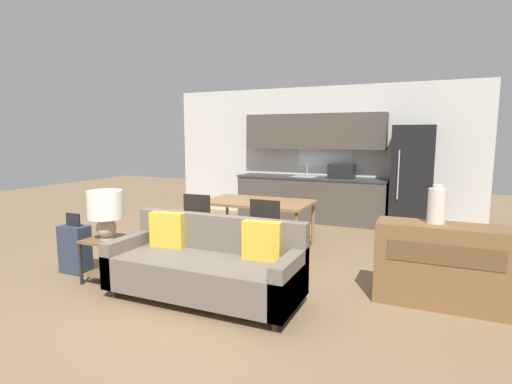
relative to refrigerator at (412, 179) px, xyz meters
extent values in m
plane|color=#7F6647|center=(-1.90, -4.22, -0.95)|extent=(20.00, 20.00, 0.00)
cube|color=silver|center=(-1.90, 0.41, 0.40)|extent=(6.40, 0.06, 2.70)
cube|color=white|center=(-1.71, 0.37, 0.61)|extent=(1.10, 0.01, 0.91)
cube|color=#4C443D|center=(-1.90, 0.07, -0.52)|extent=(2.97, 0.62, 0.86)
cube|color=#38383A|center=(-1.90, 0.07, -0.07)|extent=(3.00, 0.65, 0.04)
cube|color=#B2B5B7|center=(-2.01, 0.02, -0.05)|extent=(0.48, 0.36, 0.01)
cylinder|color=#B7BABC|center=(-2.01, 0.19, 0.07)|extent=(0.02, 0.02, 0.24)
cube|color=#4C443D|center=(-1.90, 0.21, 0.85)|extent=(2.83, 0.34, 0.70)
cube|color=black|center=(-1.27, 0.02, 0.09)|extent=(0.48, 0.36, 0.28)
cube|color=black|center=(0.00, 0.00, 0.00)|extent=(0.70, 0.72, 1.90)
cylinder|color=silver|center=(-0.21, -0.38, 0.09)|extent=(0.02, 0.02, 0.85)
cube|color=olive|center=(-2.09, -2.15, -0.24)|extent=(1.63, 0.95, 0.04)
cylinder|color=olive|center=(-2.84, -2.57, -0.61)|extent=(0.05, 0.05, 0.69)
cylinder|color=olive|center=(-1.33, -2.57, -0.61)|extent=(0.05, 0.05, 0.69)
cylinder|color=olive|center=(-2.84, -1.74, -0.61)|extent=(0.05, 0.05, 0.69)
cylinder|color=olive|center=(-1.33, -1.74, -0.61)|extent=(0.05, 0.05, 0.69)
cylinder|color=#3D2D1E|center=(-2.72, -4.56, -0.90)|extent=(0.05, 0.05, 0.10)
cylinder|color=#3D2D1E|center=(-0.88, -4.56, -0.90)|extent=(0.05, 0.05, 0.10)
cylinder|color=#3D2D1E|center=(-2.72, -3.92, -0.90)|extent=(0.05, 0.05, 0.10)
cylinder|color=#3D2D1E|center=(-0.88, -3.92, -0.90)|extent=(0.05, 0.05, 0.10)
cube|color=#6B6056|center=(-1.80, -4.24, -0.67)|extent=(2.04, 0.80, 0.36)
cube|color=#6B6056|center=(-1.80, -3.91, -0.47)|extent=(2.04, 0.14, 0.75)
cube|color=#6B6056|center=(-2.75, -4.24, -0.60)|extent=(0.14, 0.80, 0.50)
cube|color=#6B6056|center=(-0.85, -4.24, -0.60)|extent=(0.14, 0.80, 0.50)
cube|color=gold|center=(-2.38, -4.04, -0.29)|extent=(0.41, 0.17, 0.40)
cube|color=gold|center=(-1.22, -4.04, -0.29)|extent=(0.41, 0.16, 0.40)
cube|color=brown|center=(-3.11, -4.19, -0.45)|extent=(0.49, 0.49, 0.03)
cube|color=brown|center=(-3.11, -4.19, -0.84)|extent=(0.44, 0.44, 0.02)
cube|color=#232326|center=(-3.33, -4.42, -0.70)|extent=(0.03, 0.03, 0.49)
cube|color=#232326|center=(-2.88, -4.42, -0.70)|extent=(0.03, 0.03, 0.49)
cube|color=#232326|center=(-3.33, -3.97, -0.70)|extent=(0.03, 0.03, 0.49)
cube|color=#232326|center=(-2.88, -3.97, -0.70)|extent=(0.03, 0.03, 0.49)
cylinder|color=#B2A893|center=(-3.10, -4.23, -0.42)|extent=(0.16, 0.16, 0.02)
sphere|color=#B2A893|center=(-3.10, -4.23, -0.30)|extent=(0.23, 0.23, 0.23)
cylinder|color=white|center=(-3.10, -4.23, -0.02)|extent=(0.40, 0.40, 0.32)
cube|color=brown|center=(0.47, -3.36, -0.53)|extent=(1.29, 0.43, 0.84)
cube|color=brown|center=(0.47, -3.58, -0.36)|extent=(1.03, 0.01, 0.20)
cylinder|color=beige|center=(0.38, -3.31, 0.06)|extent=(0.17, 0.17, 0.35)
cylinder|color=beige|center=(0.38, -3.31, 0.26)|extent=(0.10, 0.10, 0.04)
cube|color=black|center=(-1.57, -2.93, -0.50)|extent=(0.43, 0.43, 0.04)
cube|color=black|center=(-1.57, -3.13, -0.26)|extent=(0.40, 0.04, 0.45)
cylinder|color=black|center=(-1.39, -2.76, -0.73)|extent=(0.03, 0.03, 0.43)
cylinder|color=black|center=(-1.73, -2.76, -0.73)|extent=(0.03, 0.03, 0.43)
cylinder|color=black|center=(-1.40, -3.10, -0.73)|extent=(0.03, 0.03, 0.43)
cylinder|color=black|center=(-1.74, -3.10, -0.73)|extent=(0.03, 0.03, 0.43)
cube|color=black|center=(-2.61, -2.88, -0.50)|extent=(0.44, 0.44, 0.04)
cube|color=black|center=(-2.60, -3.07, -0.26)|extent=(0.40, 0.05, 0.45)
cylinder|color=black|center=(-2.45, -2.70, -0.73)|extent=(0.03, 0.03, 0.43)
cylinder|color=black|center=(-2.79, -2.72, -0.73)|extent=(0.03, 0.03, 0.43)
cylinder|color=black|center=(-2.43, -3.04, -0.73)|extent=(0.03, 0.03, 0.43)
cylinder|color=black|center=(-2.77, -3.06, -0.73)|extent=(0.03, 0.03, 0.43)
cube|color=#2D384C|center=(-3.73, -4.14, -0.65)|extent=(0.36, 0.22, 0.60)
cube|color=black|center=(-3.73, -4.14, -0.27)|extent=(0.22, 0.02, 0.16)
camera|label=1|loc=(0.32, -7.66, 0.76)|focal=28.00mm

